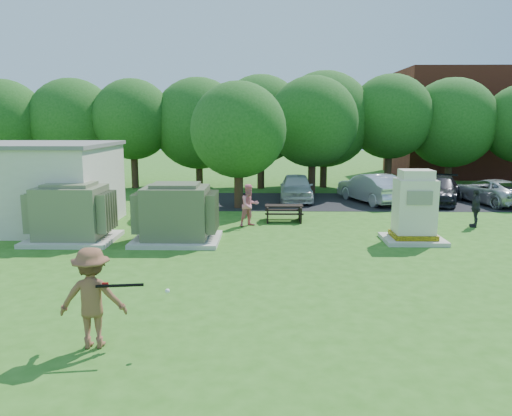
{
  "coord_description": "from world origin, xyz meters",
  "views": [
    {
      "loc": [
        0.34,
        -12.56,
        4.2
      ],
      "look_at": [
        0.0,
        4.0,
        1.3
      ],
      "focal_mm": 35.0,
      "sensor_mm": 36.0,
      "label": 1
    }
  ],
  "objects_px": {
    "person_walking_right": "(476,208)",
    "car_dark": "(439,190)",
    "generator_cabinet": "(414,211)",
    "transformer_right": "(176,215)",
    "car_silver_b": "(491,191)",
    "car_white": "(296,187)",
    "picnic_table": "(284,211)",
    "transformer_left": "(71,214)",
    "batter": "(92,298)",
    "car_silver_a": "(371,188)",
    "person_at_picnic": "(250,205)"
  },
  "relations": [
    {
      "from": "transformer_right",
      "to": "generator_cabinet",
      "type": "bearing_deg",
      "value": 1.28
    },
    {
      "from": "person_walking_right",
      "to": "car_white",
      "type": "relative_size",
      "value": 0.37
    },
    {
      "from": "picnic_table",
      "to": "batter",
      "type": "bearing_deg",
      "value": -108.3
    },
    {
      "from": "generator_cabinet",
      "to": "picnic_table",
      "type": "relative_size",
      "value": 1.59
    },
    {
      "from": "car_silver_a",
      "to": "car_dark",
      "type": "bearing_deg",
      "value": 158.96
    },
    {
      "from": "picnic_table",
      "to": "person_at_picnic",
      "type": "bearing_deg",
      "value": -143.49
    },
    {
      "from": "car_silver_a",
      "to": "car_dark",
      "type": "xyz_separation_m",
      "value": [
        3.46,
        -0.05,
        -0.07
      ]
    },
    {
      "from": "generator_cabinet",
      "to": "car_silver_a",
      "type": "bearing_deg",
      "value": 88.09
    },
    {
      "from": "transformer_right",
      "to": "car_white",
      "type": "xyz_separation_m",
      "value": [
        4.74,
        9.22,
        -0.25
      ]
    },
    {
      "from": "transformer_right",
      "to": "car_silver_b",
      "type": "relative_size",
      "value": 0.66
    },
    {
      "from": "picnic_table",
      "to": "person_walking_right",
      "type": "bearing_deg",
      "value": -7.71
    },
    {
      "from": "transformer_right",
      "to": "generator_cabinet",
      "type": "relative_size",
      "value": 1.18
    },
    {
      "from": "person_at_picnic",
      "to": "car_dark",
      "type": "bearing_deg",
      "value": -1.1
    },
    {
      "from": "transformer_left",
      "to": "car_silver_b",
      "type": "bearing_deg",
      "value": 24.92
    },
    {
      "from": "car_dark",
      "to": "batter",
      "type": "bearing_deg",
      "value": -103.08
    },
    {
      "from": "picnic_table",
      "to": "car_silver_b",
      "type": "xyz_separation_m",
      "value": [
        10.78,
        4.78,
        0.21
      ]
    },
    {
      "from": "car_silver_b",
      "to": "transformer_left",
      "type": "bearing_deg",
      "value": 10.04
    },
    {
      "from": "generator_cabinet",
      "to": "batter",
      "type": "bearing_deg",
      "value": -134.8
    },
    {
      "from": "picnic_table",
      "to": "transformer_left",
      "type": "bearing_deg",
      "value": -153.7
    },
    {
      "from": "car_silver_a",
      "to": "transformer_left",
      "type": "bearing_deg",
      "value": 15.18
    },
    {
      "from": "person_at_picnic",
      "to": "car_silver_b",
      "type": "xyz_separation_m",
      "value": [
        12.2,
        5.84,
        -0.22
      ]
    },
    {
      "from": "batter",
      "to": "car_dark",
      "type": "distance_m",
      "value": 20.86
    },
    {
      "from": "picnic_table",
      "to": "car_white",
      "type": "bearing_deg",
      "value": 81.21
    },
    {
      "from": "car_dark",
      "to": "car_silver_a",
      "type": "bearing_deg",
      "value": -158.34
    },
    {
      "from": "batter",
      "to": "car_silver_a",
      "type": "xyz_separation_m",
      "value": [
        8.69,
        17.01,
        -0.2
      ]
    },
    {
      "from": "transformer_left",
      "to": "car_silver_a",
      "type": "relative_size",
      "value": 0.66
    },
    {
      "from": "person_walking_right",
      "to": "car_dark",
      "type": "xyz_separation_m",
      "value": [
        0.56,
        5.94,
        -0.1
      ]
    },
    {
      "from": "generator_cabinet",
      "to": "car_silver_b",
      "type": "height_order",
      "value": "generator_cabinet"
    },
    {
      "from": "batter",
      "to": "car_silver_b",
      "type": "relative_size",
      "value": 0.42
    },
    {
      "from": "batter",
      "to": "car_silver_b",
      "type": "bearing_deg",
      "value": -135.89
    },
    {
      "from": "car_silver_b",
      "to": "car_silver_a",
      "type": "bearing_deg",
      "value": -16.62
    },
    {
      "from": "person_at_picnic",
      "to": "car_dark",
      "type": "relative_size",
      "value": 0.36
    },
    {
      "from": "generator_cabinet",
      "to": "person_walking_right",
      "type": "distance_m",
      "value": 4.09
    },
    {
      "from": "person_walking_right",
      "to": "picnic_table",
      "type": "bearing_deg",
      "value": -79.75
    },
    {
      "from": "transformer_left",
      "to": "batter",
      "type": "bearing_deg",
      "value": -66.43
    },
    {
      "from": "generator_cabinet",
      "to": "transformer_right",
      "type": "bearing_deg",
      "value": -178.72
    },
    {
      "from": "car_white",
      "to": "car_dark",
      "type": "relative_size",
      "value": 0.9
    },
    {
      "from": "transformer_right",
      "to": "car_silver_a",
      "type": "xyz_separation_m",
      "value": [
        8.61,
        8.72,
        -0.22
      ]
    },
    {
      "from": "generator_cabinet",
      "to": "car_silver_b",
      "type": "xyz_separation_m",
      "value": [
        6.35,
        8.35,
        -0.48
      ]
    },
    {
      "from": "generator_cabinet",
      "to": "car_white",
      "type": "relative_size",
      "value": 0.6
    },
    {
      "from": "batter",
      "to": "person_at_picnic",
      "type": "bearing_deg",
      "value": -107.73
    },
    {
      "from": "transformer_right",
      "to": "person_walking_right",
      "type": "height_order",
      "value": "transformer_right"
    },
    {
      "from": "person_at_picnic",
      "to": "person_walking_right",
      "type": "xyz_separation_m",
      "value": [
        9.04,
        0.02,
        -0.08
      ]
    },
    {
      "from": "person_at_picnic",
      "to": "car_silver_b",
      "type": "height_order",
      "value": "person_at_picnic"
    },
    {
      "from": "generator_cabinet",
      "to": "car_dark",
      "type": "xyz_separation_m",
      "value": [
        3.75,
        8.48,
        -0.43
      ]
    },
    {
      "from": "person_at_picnic",
      "to": "person_walking_right",
      "type": "height_order",
      "value": "person_at_picnic"
    },
    {
      "from": "transformer_right",
      "to": "person_walking_right",
      "type": "distance_m",
      "value": 11.83
    },
    {
      "from": "generator_cabinet",
      "to": "person_walking_right",
      "type": "relative_size",
      "value": 1.63
    },
    {
      "from": "transformer_left",
      "to": "car_silver_a",
      "type": "bearing_deg",
      "value": 35.32
    },
    {
      "from": "car_white",
      "to": "car_silver_b",
      "type": "height_order",
      "value": "car_white"
    }
  ]
}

